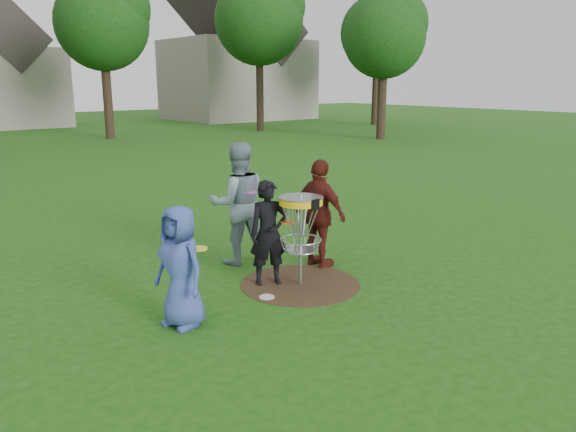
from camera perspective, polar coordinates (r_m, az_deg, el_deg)
ground at (r=8.50m, az=1.26°, el=-6.94°), size 100.00×100.00×0.00m
dirt_patch at (r=8.50m, az=1.26°, el=-6.91°), size 1.80×1.80×0.01m
player_blue at (r=7.01m, az=-10.89°, el=-5.08°), size 0.66×0.85×1.53m
player_black at (r=8.30m, az=-1.98°, el=-1.75°), size 0.67×0.56×1.58m
player_grey at (r=9.27m, az=-5.09°, el=1.28°), size 1.18×1.04×2.02m
player_maroon at (r=9.09m, az=3.25°, el=0.23°), size 0.53×1.07×1.77m
disc_on_grass at (r=8.00m, az=-2.17°, el=-8.24°), size 0.22×0.22×0.02m
disc_golf_basket at (r=8.20m, az=1.30°, el=-0.26°), size 0.66×0.67×1.38m
held_discs at (r=8.25m, az=-2.32°, el=0.10°), size 2.57×1.57×0.32m
house_row at (r=40.43m, az=-24.99°, el=14.04°), size 44.50×10.65×11.62m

